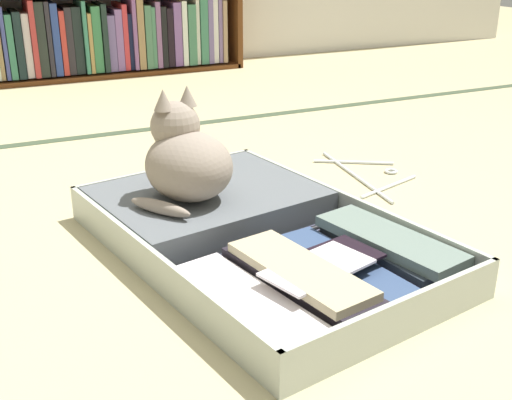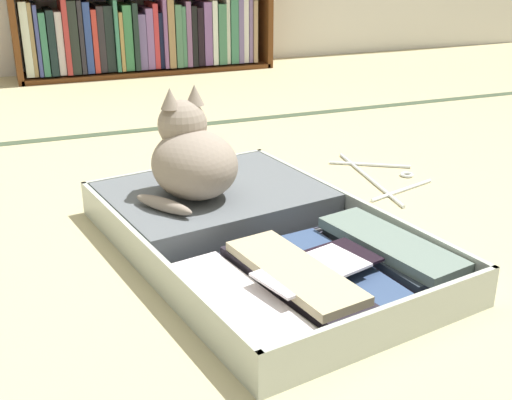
% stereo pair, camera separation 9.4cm
% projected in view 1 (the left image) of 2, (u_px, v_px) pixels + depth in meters
% --- Properties ---
extents(ground_plane, '(10.00, 10.00, 0.00)m').
position_uv_depth(ground_plane, '(212.00, 254.00, 1.54)').
color(ground_plane, tan).
extents(tatami_border, '(4.80, 0.05, 0.00)m').
position_uv_depth(tatami_border, '(105.00, 134.00, 2.46)').
color(tatami_border, '#3A4933').
rests_on(tatami_border, ground_plane).
extents(open_suitcase, '(0.71, 0.99, 0.09)m').
position_uv_depth(open_suitcase, '(246.00, 230.00, 1.57)').
color(open_suitcase, '#B2BAAC').
rests_on(open_suitcase, ground_plane).
extents(black_cat, '(0.28, 0.28, 0.27)m').
position_uv_depth(black_cat, '(184.00, 160.00, 1.60)').
color(black_cat, gray).
rests_on(black_cat, open_suitcase).
extents(clothes_hanger, '(0.27, 0.47, 0.01)m').
position_uv_depth(clothes_hanger, '(367.00, 174.00, 2.04)').
color(clothes_hanger, silver).
rests_on(clothes_hanger, ground_plane).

